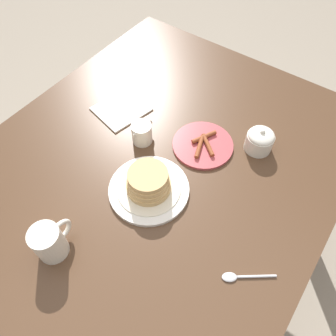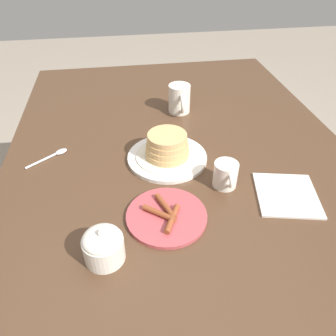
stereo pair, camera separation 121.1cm
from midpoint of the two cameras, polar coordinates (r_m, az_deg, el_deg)
The scene contains 9 objects.
ground_plane at distance 1.53m, azimuth 12.00°, elevation -41.22°, with size 8.00×8.00×0.00m, color gray.
dining_table at distance 0.89m, azimuth 18.57°, elevation -32.53°, with size 1.53×1.07×0.77m.
pancake_plate at distance 0.75m, azimuth 17.99°, elevation -31.39°, with size 0.24×0.24×0.09m.
side_plate_bacon at distance 0.73m, azimuth 24.36°, elevation -49.60°, with size 0.20×0.20×0.02m.
coffee_mug at distance 0.88m, azimuth 16.21°, elevation -12.23°, with size 0.11×0.08×0.10m.
creamer_pitcher at distance 0.77m, azimuth 34.72°, elevation -36.37°, with size 0.10×0.07×0.08m.
sugar_bowl at distance 0.68m, azimuth 11.30°, elevation -61.72°, with size 0.09×0.09×0.09m.
napkin at distance 0.88m, azimuth 45.96°, elevation -35.65°, with size 0.20×0.19×0.01m.
spoon at distance 0.77m, azimuth -13.40°, elevation -31.49°, with size 0.10×0.12×0.01m.
Camera 2 is at (0.81, -0.17, 1.36)m, focal length 35.00 mm.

